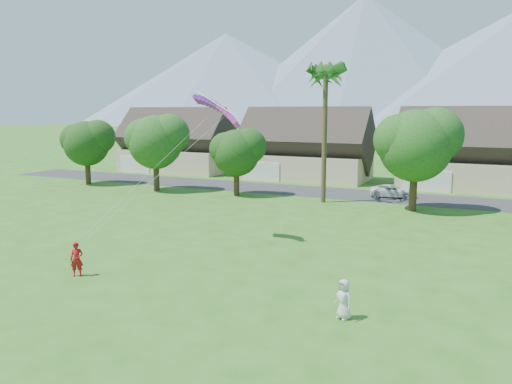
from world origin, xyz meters
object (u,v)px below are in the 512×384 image
Objects in this scene: kite_flyer at (77,259)px; parafoil_kite at (219,108)px; watcher at (344,299)px; parked_car at (393,191)px.

parafoil_kite reaches higher than kite_flyer.
parafoil_kite reaches higher than watcher.
parked_car is at bearing 68.36° from parafoil_kite.
kite_flyer is at bearing -112.16° from parafoil_kite.
parafoil_kite reaches higher than parked_car.
parafoil_kite is at bearing 37.94° from kite_flyer.
parked_car is 24.06m from parafoil_kite.
parafoil_kite is (-6.95, -21.63, 7.90)m from parked_car.
watcher is 30.40m from parked_car.
parafoil_kite is (-10.56, 8.55, 7.68)m from watcher.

